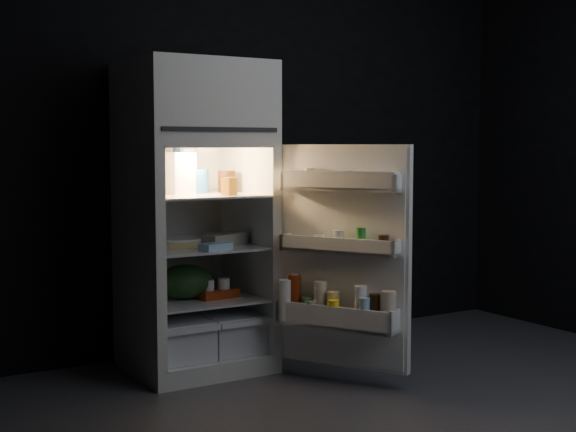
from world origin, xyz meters
TOP-DOWN VIEW (x-y plane):
  - floor at (0.00, 0.00)m, footprint 4.00×3.40m
  - wall_back at (0.00, 1.70)m, footprint 4.00×0.00m
  - refrigerator at (-0.63, 1.32)m, footprint 0.76×0.71m
  - fridge_door at (-0.07, 0.62)m, footprint 0.52×0.72m
  - milk_jug at (-0.72, 1.36)m, footprint 0.20×0.20m
  - mayo_jar at (-0.58, 1.35)m, footprint 0.12×0.12m
  - jam_jar at (-0.40, 1.34)m, footprint 0.11×0.11m
  - amber_bottle at (-0.91, 1.36)m, footprint 0.08×0.08m
  - small_carton at (-0.53, 1.07)m, footprint 0.09×0.08m
  - egg_carton at (-0.49, 1.20)m, footprint 0.31×0.21m
  - pie at (-0.73, 1.32)m, footprint 0.33×0.33m
  - flat_package at (-0.62, 1.05)m, footprint 0.20×0.14m
  - wrapped_pkg at (-0.43, 1.43)m, footprint 0.16×0.15m
  - produce_bag at (-0.71, 1.28)m, footprint 0.42×0.39m
  - yogurt_tray at (-0.54, 1.20)m, footprint 0.24×0.15m
  - small_can_red at (-0.53, 1.43)m, footprint 0.08×0.08m
  - small_can_silver at (-0.44, 1.39)m, footprint 0.08×0.08m

SIDE VIEW (x-z plane):
  - floor at x=0.00m, z-range 0.00..0.00m
  - yogurt_tray at x=-0.54m, z-range 0.43..0.48m
  - small_can_red at x=-0.53m, z-range 0.43..0.52m
  - small_can_silver at x=-0.44m, z-range 0.43..0.52m
  - produce_bag at x=-0.71m, z-range 0.43..0.62m
  - fridge_door at x=-0.07m, z-range 0.07..1.29m
  - pie at x=-0.73m, z-range 0.73..0.77m
  - flat_package at x=-0.62m, z-range 0.73..0.77m
  - wrapped_pkg at x=-0.43m, z-range 0.73..0.78m
  - egg_carton at x=-0.49m, z-range 0.73..0.80m
  - refrigerator at x=-0.63m, z-range 0.07..1.85m
  - small_carton at x=-0.53m, z-range 1.03..1.13m
  - jam_jar at x=-0.40m, z-range 1.03..1.16m
  - mayo_jar at x=-0.58m, z-range 1.03..1.17m
  - amber_bottle at x=-0.91m, z-range 1.03..1.25m
  - milk_jug at x=-0.72m, z-range 1.03..1.27m
  - wall_back at x=0.00m, z-range 0.00..2.70m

